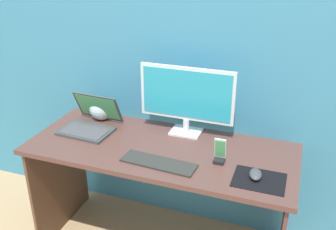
# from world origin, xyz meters

# --- Properties ---
(wall_back) EXTENTS (6.00, 0.04, 2.50)m
(wall_back) POSITION_xyz_m (0.00, 0.40, 1.25)
(wall_back) COLOR teal
(wall_back) RESTS_ON ground_plane
(desk) EXTENTS (1.50, 0.62, 0.74)m
(desk) POSITION_xyz_m (0.00, 0.00, 0.59)
(desk) COLOR brown
(desk) RESTS_ON ground_plane
(monitor) EXTENTS (0.56, 0.14, 0.41)m
(monitor) POSITION_xyz_m (0.08, 0.22, 0.96)
(monitor) COLOR silver
(monitor) RESTS_ON desk
(laptop) EXTENTS (0.32, 0.31, 0.20)m
(laptop) POSITION_xyz_m (-0.48, 0.06, 0.78)
(laptop) COLOR #3B4242
(laptop) RESTS_ON desk
(fishbowl) EXTENTS (0.15, 0.15, 0.15)m
(fishbowl) POSITION_xyz_m (-0.49, 0.22, 0.81)
(fishbowl) COLOR silver
(fishbowl) RESTS_ON desk
(keyboard_external) EXTENTS (0.40, 0.15, 0.01)m
(keyboard_external) POSITION_xyz_m (0.05, -0.17, 0.74)
(keyboard_external) COLOR #2E2D29
(keyboard_external) RESTS_ON desk
(mousepad) EXTENTS (0.25, 0.20, 0.00)m
(mousepad) POSITION_xyz_m (0.57, -0.14, 0.74)
(mousepad) COLOR black
(mousepad) RESTS_ON desk
(mouse) EXTENTS (0.07, 0.11, 0.04)m
(mouse) POSITION_xyz_m (0.54, -0.13, 0.76)
(mouse) COLOR #404245
(mouse) RESTS_ON mousepad
(phone_in_dock) EXTENTS (0.06, 0.06, 0.14)m
(phone_in_dock) POSITION_xyz_m (0.35, -0.04, 0.78)
(phone_in_dock) COLOR black
(phone_in_dock) RESTS_ON desk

